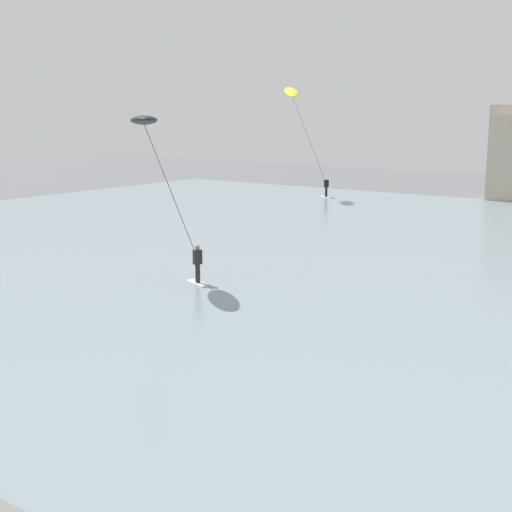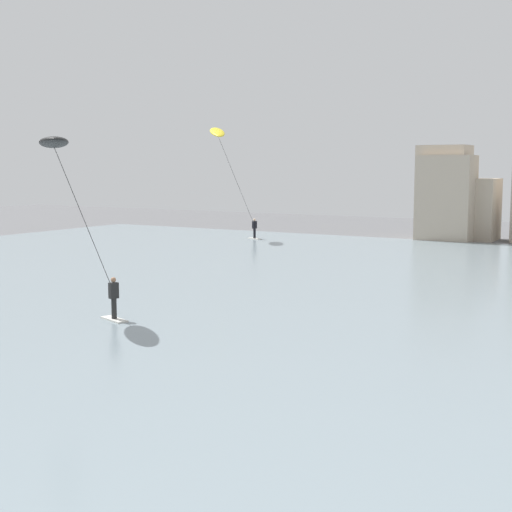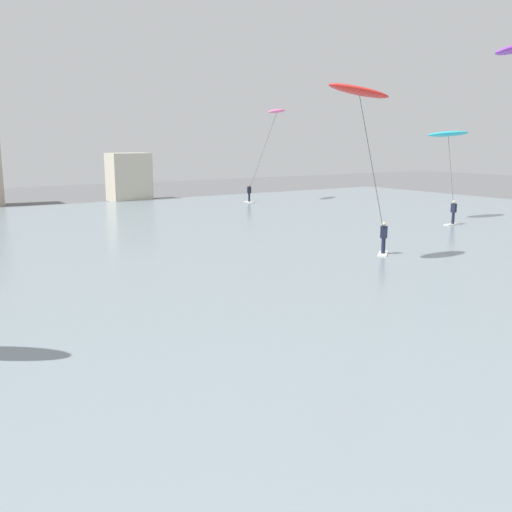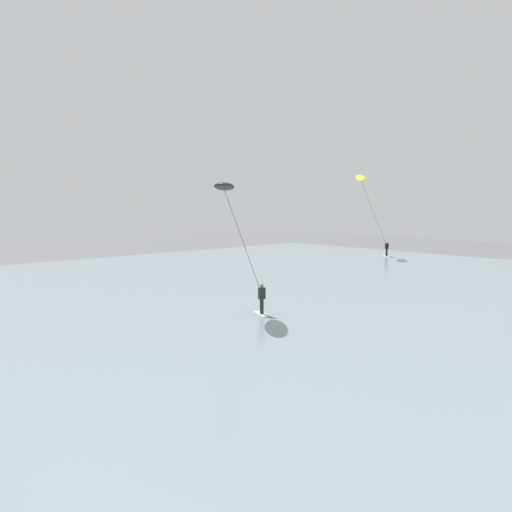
# 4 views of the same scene
# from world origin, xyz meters

# --- Properties ---
(kitesurfer_black) EXTENTS (4.40, 3.02, 6.94)m
(kitesurfer_black) POSITION_xyz_m (-12.29, 19.02, 6.26)
(kitesurfer_black) COLOR silver
(kitesurfer_black) RESTS_ON water_bay
(kitesurfer_yellow) EXTENTS (4.81, 3.72, 9.12)m
(kitesurfer_yellow) POSITION_xyz_m (-24.35, 48.04, 7.99)
(kitesurfer_yellow) COLOR silver
(kitesurfer_yellow) RESTS_ON water_bay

